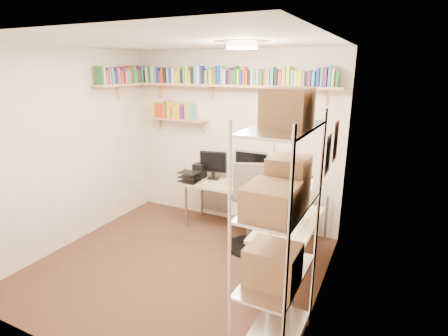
{
  "coord_description": "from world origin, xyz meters",
  "views": [
    {
      "loc": [
        2.09,
        -3.04,
        2.27
      ],
      "look_at": [
        0.34,
        0.55,
        1.11
      ],
      "focal_mm": 28.0,
      "sensor_mm": 36.0,
      "label": 1
    }
  ],
  "objects": [
    {
      "name": "office_chair",
      "position": [
        0.57,
        0.81,
        0.46
      ],
      "size": [
        0.62,
        0.63,
        1.08
      ],
      "rotation": [
        0.0,
        0.0,
        0.38
      ],
      "color": "black",
      "rests_on": "ground"
    },
    {
      "name": "wall_shelves",
      "position": [
        -0.44,
        1.3,
        2.03
      ],
      "size": [
        3.12,
        1.09,
        0.8
      ],
      "color": "tan",
      "rests_on": "ground"
    },
    {
      "name": "wire_rack",
      "position": [
        1.42,
        -0.76,
        1.31
      ],
      "size": [
        0.44,
        0.86,
        2.13
      ],
      "rotation": [
        0.0,
        0.0,
        -0.02
      ],
      "color": "silver",
      "rests_on": "ground"
    },
    {
      "name": "ground",
      "position": [
        0.0,
        0.0,
        0.0
      ],
      "size": [
        3.2,
        3.2,
        0.0
      ],
      "primitive_type": "plane",
      "color": "#40271B",
      "rests_on": "ground"
    },
    {
      "name": "corner_desk",
      "position": [
        0.48,
        0.96,
        0.66
      ],
      "size": [
        2.07,
        1.71,
        1.16
      ],
      "color": "beige",
      "rests_on": "ground"
    },
    {
      "name": "room_shell",
      "position": [
        0.0,
        0.0,
        1.55
      ],
      "size": [
        3.24,
        3.04,
        2.52
      ],
      "color": "#F5DEC7",
      "rests_on": "ground"
    }
  ]
}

